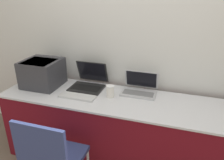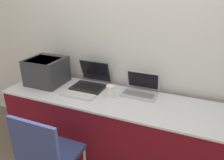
% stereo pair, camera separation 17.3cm
% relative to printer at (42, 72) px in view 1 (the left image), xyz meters
% --- Properties ---
extents(wall_back, '(8.00, 0.05, 2.60)m').
position_rel_printer_xyz_m(wall_back, '(0.95, 0.35, 0.38)').
color(wall_back, silver).
rests_on(wall_back, ground_plane).
extents(table, '(2.55, 0.63, 0.76)m').
position_rel_printer_xyz_m(table, '(0.95, -0.06, -0.54)').
color(table, maroon).
rests_on(table, ground_plane).
extents(printer, '(0.39, 0.38, 0.29)m').
position_rel_printer_xyz_m(printer, '(0.00, 0.00, 0.00)').
color(printer, '#333338').
rests_on(printer, table).
extents(laptop_left, '(0.36, 0.35, 0.26)m').
position_rel_printer_xyz_m(laptop_left, '(0.50, 0.12, -0.10)').
color(laptop_left, black).
rests_on(laptop_left, table).
extents(laptop_right, '(0.36, 0.27, 0.21)m').
position_rel_printer_xyz_m(laptop_right, '(1.06, 0.15, -0.11)').
color(laptop_right, '#B7B7BC').
rests_on(laptop_right, table).
extents(external_keyboard, '(0.37, 0.12, 0.02)m').
position_rel_printer_xyz_m(external_keyboard, '(0.49, -0.16, -0.15)').
color(external_keyboard, silver).
rests_on(external_keyboard, table).
extents(coffee_cup, '(0.08, 0.08, 0.12)m').
position_rel_printer_xyz_m(coffee_cup, '(0.80, -0.04, -0.10)').
color(coffee_cup, white).
rests_on(coffee_cup, table).
extents(chair, '(0.44, 0.41, 0.89)m').
position_rel_printer_xyz_m(chair, '(0.52, -0.74, -0.40)').
color(chair, navy).
rests_on(chair, ground_plane).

